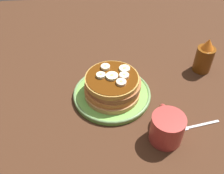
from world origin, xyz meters
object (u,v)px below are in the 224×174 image
banana_slice_2 (124,76)px  banana_slice_3 (125,69)px  banana_slice_1 (105,67)px  banana_slice_5 (121,82)px  banana_slice_4 (101,75)px  pancake_stack (113,85)px  banana_slice_0 (111,77)px  plate (112,94)px  syrup_bottle (204,57)px  coffee_mug (167,127)px  fork (195,126)px

banana_slice_2 → banana_slice_3: size_ratio=0.86×
banana_slice_1 → banana_slice_5: (-7.08, -3.98, -0.04)cm
banana_slice_1 → banana_slice_4: bearing=157.2°
pancake_stack → banana_slice_0: (-0.40, 0.55, 3.55)cm
plate → banana_slice_4: 7.82cm
banana_slice_0 → syrup_bottle: size_ratio=0.29×
banana_slice_1 → banana_slice_2: (-4.20, -5.10, -0.04)cm
banana_slice_0 → banana_slice_5: (-2.50, -2.61, -0.00)cm
banana_slice_2 → banana_slice_0: bearing=95.7°
banana_slice_4 → banana_slice_1: bearing=-22.8°
banana_slice_3 → coffee_mug: banana_slice_3 is taller
banana_slice_4 → coffee_mug: size_ratio=0.23×
banana_slice_3 → coffee_mug: bearing=-156.1°
banana_slice_0 → coffee_mug: bearing=-141.2°
banana_slice_2 → coffee_mug: bearing=-150.9°
banana_slice_4 → fork: size_ratio=0.21×
pancake_stack → coffee_mug: 20.42cm
coffee_mug → banana_slice_1: bearing=34.7°
banana_slice_2 → plate: bearing=91.0°
banana_slice_1 → banana_slice_4: size_ratio=1.01×
plate → banana_slice_0: bearing=142.0°
pancake_stack → syrup_bottle: syrup_bottle is taller
banana_slice_4 → fork: (-14.25, -24.78, -7.77)cm
banana_slice_4 → fork: banana_slice_4 is taller
pancake_stack → banana_slice_2: (-0.03, -3.19, 3.54)cm
plate → pancake_stack: size_ratio=1.35×
banana_slice_4 → banana_slice_5: (-3.42, -5.51, -0.01)cm
banana_slice_0 → pancake_stack: bearing=-53.9°
syrup_bottle → banana_slice_0: bearing=108.3°
banana_slice_3 → banana_slice_4: banana_slice_4 is taller
plate → coffee_mug: bearing=-142.2°
banana_slice_4 → syrup_bottle: 35.97cm
banana_slice_2 → fork: size_ratio=0.22×
banana_slice_5 → plate: bearing=40.1°
banana_slice_3 → pancake_stack: bearing=129.7°
plate → fork: plate is taller
banana_slice_2 → syrup_bottle: bearing=-70.1°
banana_slice_3 → fork: banana_slice_3 is taller
banana_slice_3 → fork: (-16.77, -17.66, -7.68)cm
banana_slice_1 → banana_slice_4: (-3.65, 1.54, -0.03)cm
plate → fork: bearing=-122.2°
banana_slice_0 → banana_slice_3: 5.45cm
plate → banana_slice_1: 8.49cm
banana_slice_0 → banana_slice_3: (3.45, -4.22, -0.08)cm
coffee_mug → banana_slice_5: bearing=37.3°
coffee_mug → pancake_stack: bearing=36.9°
plate → syrup_bottle: 33.34cm
banana_slice_0 → fork: 26.77cm
banana_slice_1 → syrup_bottle: 33.67cm
banana_slice_3 → banana_slice_5: banana_slice_5 is taller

